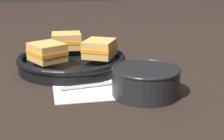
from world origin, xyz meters
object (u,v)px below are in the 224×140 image
object	(u,v)px
skillet	(72,62)
sandwich_near_left	(100,48)
soup_bowl	(146,80)
spoon	(111,83)
sandwich_near_right	(66,41)
sandwich_far_left	(47,52)

from	to	relation	value
skillet	sandwich_near_left	size ratio (longest dim) A/B	2.66
soup_bowl	spoon	size ratio (longest dim) A/B	0.85
skillet	sandwich_near_right	xyz separation A→B (m)	(-0.01, 0.08, 0.04)
skillet	sandwich_far_left	bearing A→B (deg)	-144.92
soup_bowl	sandwich_near_left	xyz separation A→B (m)	(-0.07, 0.20, 0.03)
skillet	sandwich_near_left	world-z (taller)	sandwich_near_left
sandwich_near_left	sandwich_far_left	distance (m)	0.14
soup_bowl	sandwich_near_right	size ratio (longest dim) A/B	1.70
sandwich_far_left	skillet	bearing A→B (deg)	35.08
skillet	sandwich_far_left	size ratio (longest dim) A/B	2.65
skillet	soup_bowl	bearing A→B (deg)	-57.96
spoon	sandwich_far_left	world-z (taller)	sandwich_far_left
skillet	sandwich_far_left	xyz separation A→B (m)	(-0.07, -0.05, 0.04)
spoon	skillet	size ratio (longest dim) A/B	0.60
spoon	sandwich_near_left	distance (m)	0.14
soup_bowl	sandwich_far_left	xyz separation A→B (m)	(-0.21, 0.18, 0.03)
soup_bowl	spoon	world-z (taller)	soup_bowl
soup_bowl	spoon	distance (m)	0.10
soup_bowl	skillet	bearing A→B (deg)	122.04
sandwich_near_left	sandwich_far_left	size ratio (longest dim) A/B	0.99
skillet	sandwich_near_right	world-z (taller)	sandwich_near_right
sandwich_near_left	sandwich_far_left	xyz separation A→B (m)	(-0.14, -0.01, 0.00)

